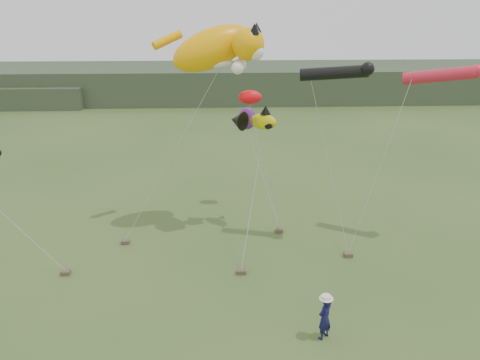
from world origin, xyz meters
The scene contains 8 objects.
ground centered at (0.00, 0.00, 0.00)m, with size 120.00×120.00×0.00m, color #385123.
headland centered at (-3.11, 44.69, 1.92)m, with size 90.00×13.00×4.00m.
festival_attendant centered at (1.98, -0.99, 0.87)m, with size 0.64×0.42×1.74m, color #121143.
sandbag_anchors centered at (-2.14, 5.20, 0.10)m, with size 13.68×4.32×0.21m.
cat_kite centered at (-1.70, 8.71, 9.51)m, with size 5.56×3.27×3.17m.
fish_kite centered at (0.00, 8.75, 5.87)m, with size 2.79×1.84×1.34m.
tube_kites centered at (6.52, 6.94, 8.49)m, with size 8.45×2.06×1.29m.
misc_kites centered at (-0.20, 10.27, 6.03)m, with size 1.19×3.60×2.78m.
Camera 1 is at (-1.70, -14.93, 11.67)m, focal length 35.00 mm.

